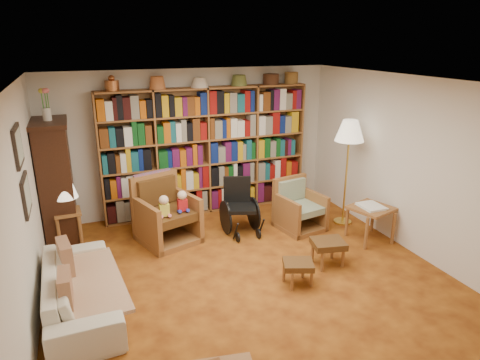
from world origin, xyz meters
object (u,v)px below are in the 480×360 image
side_table_lamp (69,221)px  floor_lamp (349,135)px  sofa (80,289)px  footstool_b (328,245)px  armchair_leather (166,213)px  wheelchair (240,208)px  footstool_a (298,266)px  armchair_sage (298,209)px  side_table_papers (371,212)px

side_table_lamp → floor_lamp: bearing=-9.6°
sofa → footstool_b: size_ratio=3.84×
side_table_lamp → armchair_leather: 1.42m
armchair_leather → wheelchair: armchair_leather is taller
sofa → armchair_leather: bearing=-42.4°
sofa → armchair_leather: 1.99m
side_table_lamp → armchair_leather: size_ratio=0.54×
side_table_lamp → footstool_a: size_ratio=1.25×
sofa → footstool_b: sofa is taller
armchair_sage → wheelchair: 0.97m
armchair_leather → floor_lamp: bearing=-9.7°
sofa → footstool_a: bearing=-100.7°
armchair_sage → side_table_papers: 1.17m
side_table_lamp → wheelchair: 2.59m
side_table_papers → footstool_b: 1.12m
footstool_b → footstool_a: bearing=-155.3°
sofa → side_table_lamp: size_ratio=3.33×
sofa → footstool_b: (3.18, -0.13, 0.02)m
side_table_lamp → side_table_papers: side_table_papers is taller
sofa → floor_lamp: bearing=-78.1°
floor_lamp → footstool_a: (-1.63, -1.42, -1.26)m
armchair_sage → floor_lamp: bearing=-9.8°
wheelchair → footstool_a: 1.74m
sofa → armchair_sage: size_ratio=2.33×
sofa → floor_lamp: 4.49m
armchair_sage → footstool_b: (-0.22, -1.27, -0.01)m
side_table_papers → footstool_b: bearing=-156.8°
side_table_papers → armchair_sage: bearing=133.6°
sofa → wheelchair: (2.45, 1.32, 0.13)m
armchair_sage → footstool_a: armchair_sage is taller
armchair_leather → floor_lamp: size_ratio=0.60×
footstool_b → sofa: bearing=177.7°
side_table_lamp → floor_lamp: floor_lamp is taller
floor_lamp → sofa: bearing=-166.5°
wheelchair → footstool_a: (0.11, -1.73, -0.15)m
wheelchair → side_table_papers: wheelchair is taller
wheelchair → footstool_a: wheelchair is taller
side_table_lamp → sofa: bearing=-86.7°
armchair_leather → footstool_a: 2.30m
wheelchair → footstool_b: size_ratio=1.80×
wheelchair → floor_lamp: floor_lamp is taller
armchair_sage → footstool_a: (-0.84, -1.56, -0.05)m
wheelchair → footstool_a: bearing=-86.2°
sofa → side_table_papers: bearing=-87.4°
footstool_a → footstool_b: footstool_b is taller
side_table_lamp → floor_lamp: size_ratio=0.33×
footstool_a → armchair_sage: bearing=61.8°
sofa → floor_lamp: floor_lamp is taller
side_table_papers → footstool_a: (-1.63, -0.72, -0.21)m
armchair_leather → armchair_sage: bearing=-9.7°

